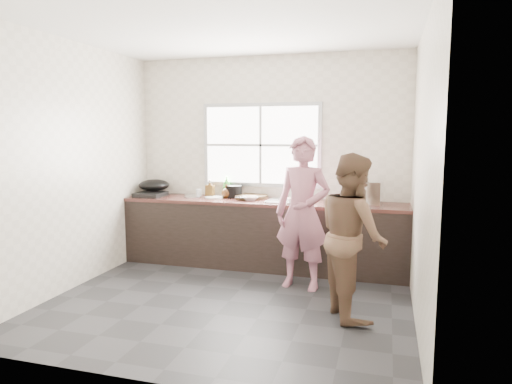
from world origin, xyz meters
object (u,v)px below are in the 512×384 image
(bottle_brown_tall, at_px, (210,189))
(wok, at_px, (154,185))
(bowl_mince, at_px, (250,198))
(cutting_board, at_px, (251,197))
(plate_food, at_px, (214,197))
(bottle_green, at_px, (227,186))
(bowl_crabs, at_px, (296,201))
(black_pot, at_px, (234,191))
(person_side, at_px, (353,235))
(pot_lid_right, at_px, (193,197))
(bowl_held, at_px, (295,199))
(burner, at_px, (151,194))
(dish_rack, at_px, (365,193))
(bottle_brown_short, at_px, (227,192))
(woman, at_px, (303,218))
(glass_jar, at_px, (199,193))
(pot_lid_left, at_px, (193,195))

(bottle_brown_tall, distance_m, wok, 0.81)
(bowl_mince, bearing_deg, cutting_board, 102.60)
(plate_food, height_order, bottle_green, bottle_green)
(bottle_green, bearing_deg, bowl_crabs, -20.74)
(cutting_board, distance_m, wok, 1.38)
(bottle_green, distance_m, wok, 1.01)
(black_pot, relative_size, bottle_brown_tall, 1.03)
(person_side, height_order, pot_lid_right, person_side)
(cutting_board, xyz_separation_m, pot_lid_right, (-0.77, -0.13, -0.02))
(cutting_board, height_order, bowl_held, bowl_held)
(bowl_mince, height_order, plate_food, bowl_mince)
(burner, distance_m, dish_rack, 2.82)
(bowl_crabs, relative_size, wok, 0.43)
(bottle_brown_short, distance_m, dish_rack, 1.79)
(person_side, bearing_deg, bowl_crabs, 8.66)
(bottle_brown_short, bearing_deg, wok, -178.81)
(plate_food, height_order, bottle_brown_short, bottle_brown_short)
(person_side, xyz_separation_m, bowl_mince, (-1.37, 1.25, 0.12))
(woman, relative_size, glass_jar, 15.69)
(bottle_green, height_order, dish_rack, dish_rack)
(cutting_board, bearing_deg, bowl_crabs, -24.77)
(person_side, distance_m, pot_lid_left, 2.68)
(glass_jar, distance_m, burner, 0.65)
(black_pot, xyz_separation_m, plate_food, (-0.23, -0.14, -0.07))
(black_pot, height_order, dish_rack, dish_rack)
(pot_lid_left, bearing_deg, glass_jar, -25.23)
(woman, relative_size, plate_food, 6.58)
(pot_lid_left, bearing_deg, woman, -26.33)
(burner, height_order, pot_lid_left, burner)
(bottle_green, xyz_separation_m, pot_lid_right, (-0.40, -0.22, -0.13))
(person_side, relative_size, bowl_crabs, 8.57)
(bowl_crabs, bearing_deg, bowl_held, 106.74)
(bowl_mince, distance_m, plate_food, 0.52)
(bowl_crabs, distance_m, pot_lid_left, 1.53)
(bottle_brown_short, distance_m, burner, 1.04)
(woman, relative_size, bottle_brown_short, 9.74)
(bottle_brown_tall, distance_m, pot_lid_left, 0.30)
(cutting_board, distance_m, bottle_brown_short, 0.33)
(woman, distance_m, bowl_held, 0.72)
(bowl_crabs, xyz_separation_m, burner, (-2.01, 0.09, -0.00))
(person_side, bearing_deg, glass_jar, 31.75)
(bowl_mince, bearing_deg, wok, 175.46)
(glass_jar, bearing_deg, bowl_held, -3.95)
(woman, distance_m, cutting_board, 1.16)
(pot_lid_left, xyz_separation_m, pot_lid_right, (0.07, -0.15, -0.00))
(black_pot, bearing_deg, burner, -169.02)
(bowl_crabs, bearing_deg, plate_food, 171.25)
(pot_lid_left, bearing_deg, burner, -155.90)
(person_side, bearing_deg, pot_lid_right, 34.18)
(pot_lid_left, bearing_deg, dish_rack, -5.00)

